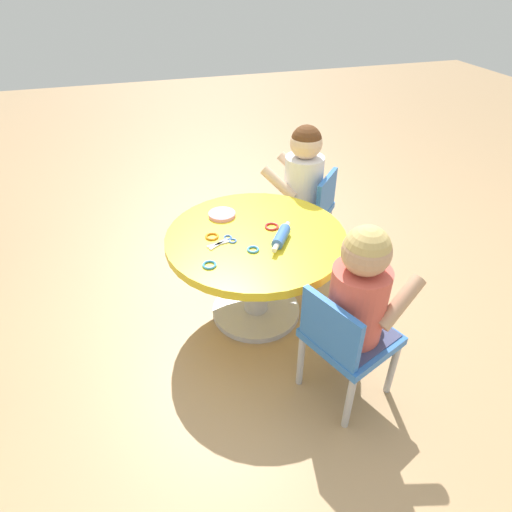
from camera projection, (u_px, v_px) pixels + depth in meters
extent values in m
plane|color=tan|center=(256.00, 312.00, 2.21)|extent=(10.00, 10.00, 0.00)
cylinder|color=silver|center=(256.00, 310.00, 2.20)|extent=(0.44, 0.44, 0.03)
cylinder|color=silver|center=(256.00, 279.00, 2.09)|extent=(0.12, 0.12, 0.43)
cylinder|color=yellow|center=(256.00, 238.00, 1.95)|extent=(0.82, 0.82, 0.04)
cylinder|color=#B7B7BC|center=(392.00, 368.00, 1.74)|extent=(0.03, 0.03, 0.28)
cylinder|color=#B7B7BC|center=(344.00, 332.00, 1.90)|extent=(0.03, 0.03, 0.28)
cylinder|color=#B7B7BC|center=(349.00, 403.00, 1.60)|extent=(0.03, 0.03, 0.28)
cylinder|color=#B7B7BC|center=(301.00, 360.00, 1.77)|extent=(0.03, 0.03, 0.28)
cube|color=blue|center=(351.00, 337.00, 1.66)|extent=(0.39, 0.39, 0.04)
cube|color=blue|center=(330.00, 328.00, 1.52)|extent=(0.26, 0.12, 0.22)
cube|color=#3F4772|center=(351.00, 336.00, 1.66)|extent=(0.35, 0.36, 0.04)
cylinder|color=#D8594C|center=(357.00, 303.00, 1.56)|extent=(0.21, 0.21, 0.30)
sphere|color=tan|center=(366.00, 252.00, 1.43)|extent=(0.17, 0.17, 0.17)
sphere|color=tan|center=(367.00, 249.00, 1.42)|extent=(0.16, 0.16, 0.16)
cylinder|color=tan|center=(401.00, 303.00, 1.53)|extent=(0.13, 0.22, 0.17)
cylinder|color=tan|center=(353.00, 273.00, 1.67)|extent=(0.13, 0.22, 0.17)
cylinder|color=#B7B7BC|center=(288.00, 219.00, 2.70)|extent=(0.03, 0.03, 0.28)
cylinder|color=#B7B7BC|center=(271.00, 239.00, 2.51)|extent=(0.03, 0.03, 0.28)
cylinder|color=#B7B7BC|center=(328.00, 228.00, 2.61)|extent=(0.03, 0.03, 0.28)
cylinder|color=#B7B7BC|center=(313.00, 250.00, 2.42)|extent=(0.03, 0.03, 0.28)
cube|color=blue|center=(301.00, 210.00, 2.47)|extent=(0.42, 0.42, 0.04)
cube|color=blue|center=(326.00, 195.00, 2.34)|extent=(0.21, 0.20, 0.22)
cube|color=#3F4772|center=(302.00, 210.00, 2.47)|extent=(0.38, 0.38, 0.04)
cylinder|color=white|center=(303.00, 183.00, 2.37)|extent=(0.21, 0.21, 0.30)
sphere|color=beige|center=(306.00, 143.00, 2.24)|extent=(0.17, 0.17, 0.17)
sphere|color=#593319|center=(306.00, 141.00, 2.23)|extent=(0.16, 0.16, 0.16)
cylinder|color=beige|center=(294.00, 168.00, 2.47)|extent=(0.19, 0.19, 0.17)
cylinder|color=beige|center=(279.00, 183.00, 2.31)|extent=(0.19, 0.19, 0.17)
cylinder|color=#3F72CC|center=(281.00, 236.00, 1.88)|extent=(0.14, 0.12, 0.05)
cylinder|color=white|center=(275.00, 248.00, 1.81)|extent=(0.05, 0.04, 0.02)
cylinder|color=white|center=(287.00, 226.00, 1.95)|extent=(0.05, 0.04, 0.02)
cube|color=silver|center=(219.00, 244.00, 1.87)|extent=(0.07, 0.10, 0.01)
cube|color=silver|center=(219.00, 244.00, 1.87)|extent=(0.03, 0.11, 0.01)
torus|color=#3F72CC|center=(228.00, 237.00, 1.91)|extent=(0.05, 0.05, 0.01)
torus|color=#3F72CC|center=(233.00, 241.00, 1.89)|extent=(0.05, 0.05, 0.01)
cylinder|color=pink|center=(222.00, 214.00, 2.07)|extent=(0.13, 0.13, 0.02)
torus|color=#3F99D8|center=(253.00, 249.00, 1.83)|extent=(0.05, 0.05, 0.01)
torus|color=orange|center=(212.00, 236.00, 1.92)|extent=(0.06, 0.06, 0.01)
torus|color=red|center=(272.00, 226.00, 1.99)|extent=(0.07, 0.07, 0.01)
torus|color=#3F99D8|center=(209.00, 265.00, 1.74)|extent=(0.06, 0.06, 0.01)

